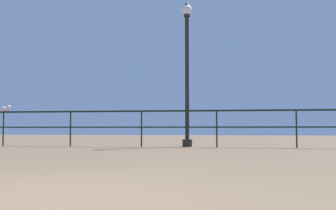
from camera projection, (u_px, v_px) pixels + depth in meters
name	position (u px, v px, depth m)	size (l,w,h in m)	color
ground_plane	(30.00, 203.00, 2.82)	(60.00, 60.00, 0.00)	brown
pier_railing	(179.00, 120.00, 11.50)	(20.10, 0.05, 1.09)	black
lamppost_center	(187.00, 66.00, 11.82)	(0.32, 0.32, 4.42)	black
seagull_on_rail	(5.00, 108.00, 12.35)	(0.41, 0.24, 0.20)	white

